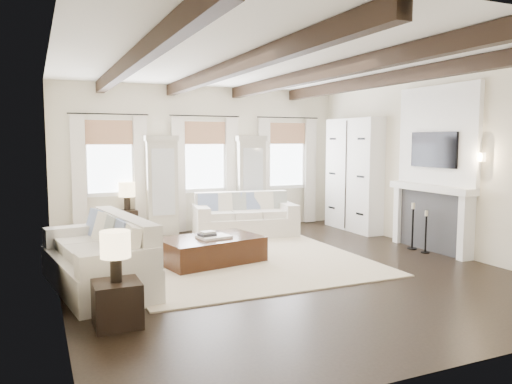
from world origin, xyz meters
name	(u,v)px	position (x,y,z in m)	size (l,w,h in m)	color
ground	(278,268)	(0.00, 0.00, 0.00)	(7.50, 7.50, 0.00)	black
room_shell	(294,148)	(0.75, 0.90, 1.89)	(6.54, 7.54, 3.22)	beige
area_rug	(236,257)	(-0.34, 0.97, 0.01)	(3.94, 4.48, 0.02)	beige
sofa_back	(244,218)	(0.56, 2.73, 0.37)	(2.26, 1.30, 0.91)	silver
sofa_left	(102,259)	(-2.68, 0.05, 0.40)	(1.37, 2.43, 0.98)	silver
ottoman	(211,250)	(-0.87, 0.78, 0.21)	(1.62, 1.01, 0.42)	black
tray	(214,237)	(-0.83, 0.71, 0.44)	(0.50, 0.38, 0.04)	white
book_lower	(207,235)	(-0.94, 0.73, 0.48)	(0.26, 0.20, 0.04)	#262628
book_upper	(208,232)	(-0.92, 0.76, 0.52)	(0.22, 0.17, 0.03)	beige
side_table_front	(117,304)	(-2.72, -1.50, 0.25)	(0.50, 0.50, 0.50)	black
lamp_front	(115,247)	(-2.72, -1.50, 0.88)	(0.32, 0.32, 0.56)	black
side_table_back	(128,223)	(-1.73, 3.61, 0.28)	(0.38, 0.38, 0.56)	black
lamp_back	(127,191)	(-1.73, 3.61, 0.96)	(0.34, 0.34, 0.58)	black
candlestick_near	(426,235)	(2.90, -0.12, 0.32)	(0.16, 0.16, 0.77)	black
candlestick_far	(412,230)	(2.90, 0.23, 0.36)	(0.18, 0.18, 0.87)	black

